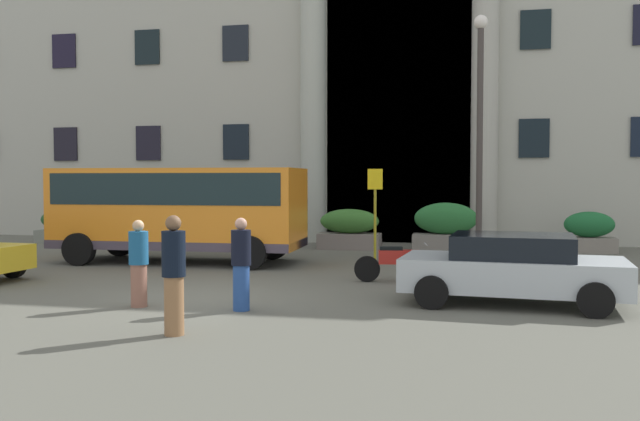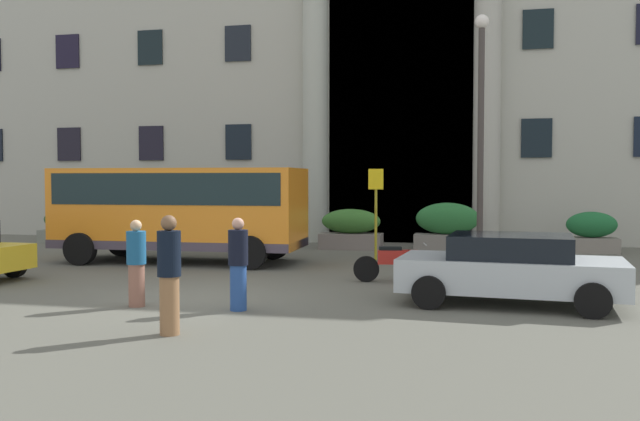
{
  "view_description": "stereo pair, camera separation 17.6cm",
  "coord_description": "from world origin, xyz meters",
  "px_view_note": "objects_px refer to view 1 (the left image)",
  "views": [
    {
      "loc": [
        5.31,
        -12.66,
        2.37
      ],
      "look_at": [
        1.46,
        4.75,
        1.56
      ],
      "focal_mm": 38.36,
      "sensor_mm": 36.0,
      "label": 1
    },
    {
      "loc": [
        5.48,
        -12.62,
        2.37
      ],
      "look_at": [
        1.46,
        4.75,
        1.56
      ],
      "focal_mm": 38.36,
      "sensor_mm": 36.0,
      "label": 2
    }
  ],
  "objects_px": {
    "hedge_planter_east": "(349,230)",
    "orange_minibus": "(179,206)",
    "hedge_planter_far_west": "(446,227)",
    "pedestrian_woman_dark_dress": "(174,274)",
    "pedestrian_woman_with_bag": "(139,263)",
    "hedge_planter_entrance_left": "(63,226)",
    "hedge_planter_entrance_right": "(149,222)",
    "lamppost_plaza_centre": "(480,118)",
    "pedestrian_child_trailing": "(241,264)",
    "bus_stop_sign": "(375,204)",
    "hedge_planter_far_east": "(589,233)",
    "parked_coupe_end": "(512,268)",
    "scooter_by_planter": "(397,262)"
  },
  "relations": [
    {
      "from": "hedge_planter_east",
      "to": "orange_minibus",
      "type": "bearing_deg",
      "value": -131.08
    },
    {
      "from": "orange_minibus",
      "to": "hedge_planter_far_west",
      "type": "xyz_separation_m",
      "value": [
        7.33,
        4.93,
        -0.84
      ]
    },
    {
      "from": "pedestrian_woman_dark_dress",
      "to": "pedestrian_woman_with_bag",
      "type": "bearing_deg",
      "value": 149.72
    },
    {
      "from": "hedge_planter_entrance_left",
      "to": "pedestrian_woman_dark_dress",
      "type": "distance_m",
      "value": 17.12
    },
    {
      "from": "hedge_planter_entrance_right",
      "to": "pedestrian_woman_dark_dress",
      "type": "xyz_separation_m",
      "value": [
        7.23,
        -13.63,
        0.11
      ]
    },
    {
      "from": "orange_minibus",
      "to": "pedestrian_woman_dark_dress",
      "type": "distance_m",
      "value": 9.38
    },
    {
      "from": "lamppost_plaza_centre",
      "to": "hedge_planter_entrance_right",
      "type": "bearing_deg",
      "value": 165.8
    },
    {
      "from": "hedge_planter_east",
      "to": "hedge_planter_far_west",
      "type": "bearing_deg",
      "value": 3.94
    },
    {
      "from": "pedestrian_woman_dark_dress",
      "to": "pedestrian_child_trailing",
      "type": "xyz_separation_m",
      "value": [
        0.36,
        2.08,
        -0.08
      ]
    },
    {
      "from": "pedestrian_woman_dark_dress",
      "to": "orange_minibus",
      "type": "bearing_deg",
      "value": 134.43
    },
    {
      "from": "bus_stop_sign",
      "to": "hedge_planter_far_east",
      "type": "bearing_deg",
      "value": 29.17
    },
    {
      "from": "parked_coupe_end",
      "to": "scooter_by_planter",
      "type": "relative_size",
      "value": 2.07
    },
    {
      "from": "bus_stop_sign",
      "to": "scooter_by_planter",
      "type": "bearing_deg",
      "value": -75.33
    },
    {
      "from": "orange_minibus",
      "to": "pedestrian_woman_dark_dress",
      "type": "bearing_deg",
      "value": -68.13
    },
    {
      "from": "orange_minibus",
      "to": "pedestrian_woman_dark_dress",
      "type": "height_order",
      "value": "orange_minibus"
    },
    {
      "from": "hedge_planter_entrance_left",
      "to": "lamppost_plaza_centre",
      "type": "xyz_separation_m",
      "value": [
        15.26,
        -2.78,
        3.54
      ]
    },
    {
      "from": "hedge_planter_entrance_right",
      "to": "hedge_planter_entrance_left",
      "type": "xyz_separation_m",
      "value": [
        -3.41,
        -0.22,
        -0.22
      ]
    },
    {
      "from": "parked_coupe_end",
      "to": "pedestrian_child_trailing",
      "type": "bearing_deg",
      "value": -155.87
    },
    {
      "from": "hedge_planter_far_east",
      "to": "pedestrian_child_trailing",
      "type": "height_order",
      "value": "pedestrian_child_trailing"
    },
    {
      "from": "hedge_planter_east",
      "to": "pedestrian_woman_dark_dress",
      "type": "distance_m",
      "value": 13.29
    },
    {
      "from": "pedestrian_child_trailing",
      "to": "hedge_planter_far_west",
      "type": "bearing_deg",
      "value": 152.59
    },
    {
      "from": "hedge_planter_entrance_right",
      "to": "pedestrian_child_trailing",
      "type": "height_order",
      "value": "hedge_planter_entrance_right"
    },
    {
      "from": "parked_coupe_end",
      "to": "lamppost_plaza_centre",
      "type": "relative_size",
      "value": 0.6
    },
    {
      "from": "lamppost_plaza_centre",
      "to": "parked_coupe_end",
      "type": "bearing_deg",
      "value": -85.39
    },
    {
      "from": "hedge_planter_east",
      "to": "pedestrian_woman_dark_dress",
      "type": "bearing_deg",
      "value": -91.56
    },
    {
      "from": "parked_coupe_end",
      "to": "lamppost_plaza_centre",
      "type": "distance_m",
      "value": 7.67
    },
    {
      "from": "hedge_planter_far_west",
      "to": "hedge_planter_east",
      "type": "xyz_separation_m",
      "value": [
        -3.23,
        -0.22,
        -0.11
      ]
    },
    {
      "from": "hedge_planter_entrance_right",
      "to": "hedge_planter_far_east",
      "type": "height_order",
      "value": "hedge_planter_entrance_right"
    },
    {
      "from": "pedestrian_woman_dark_dress",
      "to": "parked_coupe_end",
      "type": "bearing_deg",
      "value": 57.11
    },
    {
      "from": "hedge_planter_entrance_left",
      "to": "pedestrian_woman_with_bag",
      "type": "xyz_separation_m",
      "value": [
        9.01,
        -11.39,
        0.21
      ]
    },
    {
      "from": "orange_minibus",
      "to": "parked_coupe_end",
      "type": "bearing_deg",
      "value": -29.89
    },
    {
      "from": "pedestrian_woman_dark_dress",
      "to": "scooter_by_planter",
      "type": "bearing_deg",
      "value": 86.85
    },
    {
      "from": "hedge_planter_east",
      "to": "pedestrian_woman_dark_dress",
      "type": "xyz_separation_m",
      "value": [
        -0.36,
        -13.28,
        0.27
      ]
    },
    {
      "from": "hedge_planter_far_east",
      "to": "pedestrian_child_trailing",
      "type": "xyz_separation_m",
      "value": [
        -7.81,
        -11.88,
        0.2
      ]
    },
    {
      "from": "parked_coupe_end",
      "to": "pedestrian_woman_with_bag",
      "type": "distance_m",
      "value": 7.03
    },
    {
      "from": "orange_minibus",
      "to": "parked_coupe_end",
      "type": "height_order",
      "value": "orange_minibus"
    },
    {
      "from": "hedge_planter_far_west",
      "to": "hedge_planter_entrance_right",
      "type": "height_order",
      "value": "hedge_planter_entrance_right"
    },
    {
      "from": "bus_stop_sign",
      "to": "parked_coupe_end",
      "type": "xyz_separation_m",
      "value": [
        3.53,
        -6.52,
        -0.96
      ]
    },
    {
      "from": "pedestrian_woman_with_bag",
      "to": "pedestrian_child_trailing",
      "type": "xyz_separation_m",
      "value": [
        1.98,
        0.06,
        0.03
      ]
    },
    {
      "from": "parked_coupe_end",
      "to": "orange_minibus",
      "type": "bearing_deg",
      "value": 156.34
    },
    {
      "from": "hedge_planter_far_west",
      "to": "lamppost_plaza_centre",
      "type": "xyz_separation_m",
      "value": [
        1.04,
        -2.88,
        3.37
      ]
    },
    {
      "from": "scooter_by_planter",
      "to": "pedestrian_woman_dark_dress",
      "type": "xyz_separation_m",
      "value": [
        -2.74,
        -6.15,
        0.47
      ]
    },
    {
      "from": "hedge_planter_entrance_left",
      "to": "hedge_planter_east",
      "type": "bearing_deg",
      "value": -0.64
    },
    {
      "from": "orange_minibus",
      "to": "pedestrian_woman_dark_dress",
      "type": "xyz_separation_m",
      "value": [
        3.74,
        -8.58,
        -0.68
      ]
    },
    {
      "from": "scooter_by_planter",
      "to": "pedestrian_child_trailing",
      "type": "distance_m",
      "value": 4.73
    },
    {
      "from": "scooter_by_planter",
      "to": "hedge_planter_entrance_right",
      "type": "bearing_deg",
      "value": 132.47
    },
    {
      "from": "bus_stop_sign",
      "to": "scooter_by_planter",
      "type": "xyz_separation_m",
      "value": [
        1.09,
        -4.17,
        -1.2
      ]
    },
    {
      "from": "hedge_planter_entrance_right",
      "to": "hedge_planter_far_east",
      "type": "xyz_separation_m",
      "value": [
        15.4,
        0.33,
        -0.18
      ]
    },
    {
      "from": "bus_stop_sign",
      "to": "scooter_by_planter",
      "type": "relative_size",
      "value": 1.31
    },
    {
      "from": "parked_coupe_end",
      "to": "pedestrian_child_trailing",
      "type": "height_order",
      "value": "pedestrian_child_trailing"
    }
  ]
}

